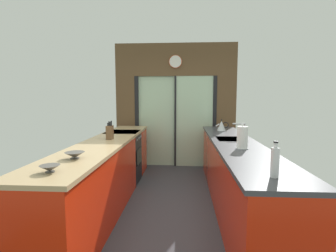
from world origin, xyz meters
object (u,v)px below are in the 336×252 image
(mixing_bowl_far, at_px, (75,155))
(knife_block, at_px, (110,132))
(kettle, at_px, (222,126))
(soap_bottle, at_px, (275,162))
(paper_towel_roll, at_px, (242,138))
(oven_range, at_px, (123,157))
(mixing_bowl_near, at_px, (50,168))

(mixing_bowl_far, bearing_deg, knife_block, 90.00)
(kettle, distance_m, soap_bottle, 2.82)
(paper_towel_roll, bearing_deg, oven_range, 141.14)
(oven_range, height_order, paper_towel_roll, paper_towel_roll)
(mixing_bowl_far, distance_m, paper_towel_roll, 1.88)
(knife_block, bearing_deg, oven_range, 91.24)
(mixing_bowl_far, xyz_separation_m, soap_bottle, (1.78, -0.49, 0.09))
(knife_block, height_order, paper_towel_roll, paper_towel_roll)
(kettle, xyz_separation_m, soap_bottle, (-0.00, -2.82, 0.03))
(mixing_bowl_near, distance_m, soap_bottle, 1.78)
(oven_range, bearing_deg, mixing_bowl_far, -89.49)
(mixing_bowl_near, bearing_deg, oven_range, 90.42)
(knife_block, bearing_deg, mixing_bowl_far, -90.00)
(mixing_bowl_near, distance_m, knife_block, 1.68)
(oven_range, height_order, kettle, kettle)
(mixing_bowl_near, xyz_separation_m, knife_block, (0.00, 1.68, 0.07))
(soap_bottle, bearing_deg, knife_block, 136.37)
(knife_block, relative_size, kettle, 1.12)
(mixing_bowl_near, distance_m, paper_towel_roll, 2.09)
(mixing_bowl_far, height_order, knife_block, knife_block)
(mixing_bowl_near, bearing_deg, paper_towel_roll, 31.36)
(oven_range, height_order, mixing_bowl_far, mixing_bowl_far)
(mixing_bowl_near, bearing_deg, knife_block, 90.00)
(soap_bottle, relative_size, paper_towel_roll, 0.94)
(knife_block, height_order, kettle, knife_block)
(paper_towel_roll, bearing_deg, mixing_bowl_far, -161.04)
(mixing_bowl_far, height_order, soap_bottle, soap_bottle)
(oven_range, xyz_separation_m, soap_bottle, (1.80, -2.55, 0.59))
(soap_bottle, bearing_deg, oven_range, 125.19)
(mixing_bowl_far, bearing_deg, oven_range, 90.51)
(mixing_bowl_far, xyz_separation_m, kettle, (1.78, 2.33, 0.06))
(oven_range, relative_size, mixing_bowl_far, 4.78)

